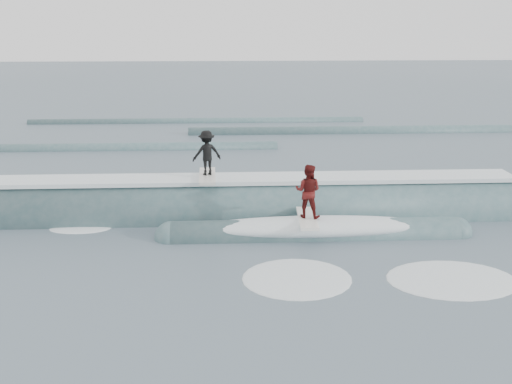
{
  "coord_description": "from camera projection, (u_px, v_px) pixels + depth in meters",
  "views": [
    {
      "loc": [
        -0.86,
        -15.49,
        6.53
      ],
      "look_at": [
        0.0,
        2.38,
        1.1
      ],
      "focal_mm": 40.0,
      "sensor_mm": 36.0,
      "label": 1
    }
  ],
  "objects": [
    {
      "name": "whitewater",
      "position": [
        345.0,
        262.0,
        15.98
      ],
      "size": [
        13.44,
        6.13,
        0.1
      ],
      "color": "white",
      "rests_on": "ground"
    },
    {
      "name": "breaking_wave",
      "position": [
        261.0,
        215.0,
        19.72
      ],
      "size": [
        20.86,
        4.05,
        2.55
      ],
      "color": "#385A5F",
      "rests_on": "ground"
    },
    {
      "name": "ground",
      "position": [
        260.0,
        251.0,
        16.74
      ],
      "size": [
        160.0,
        160.0,
        0.0
      ],
      "primitive_type": "plane",
      "color": "#41535E",
      "rests_on": "ground"
    },
    {
      "name": "surfer_red",
      "position": [
        308.0,
        194.0,
        17.54
      ],
      "size": [
        0.99,
        2.02,
        1.78
      ],
      "color": "white",
      "rests_on": "ground"
    },
    {
      "name": "surfer_black",
      "position": [
        207.0,
        155.0,
        19.28
      ],
      "size": [
        1.11,
        2.02,
        1.62
      ],
      "color": "silver",
      "rests_on": "ground"
    },
    {
      "name": "far_swells",
      "position": [
        236.0,
        135.0,
        33.59
      ],
      "size": [
        39.05,
        8.65,
        0.8
      ],
      "color": "#385A5F",
      "rests_on": "ground"
    }
  ]
}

